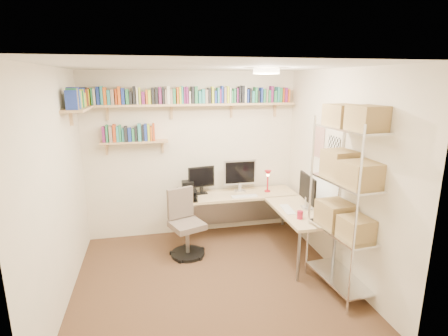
{
  "coord_description": "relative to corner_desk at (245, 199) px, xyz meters",
  "views": [
    {
      "loc": [
        -0.66,
        -3.72,
        2.36
      ],
      "look_at": [
        0.28,
        0.55,
        1.26
      ],
      "focal_mm": 28.0,
      "sensor_mm": 36.0,
      "label": 1
    }
  ],
  "objects": [
    {
      "name": "wire_rack",
      "position": [
        0.73,
        -1.45,
        0.68
      ],
      "size": [
        0.49,
        0.89,
        2.12
      ],
      "rotation": [
        0.0,
        0.0,
        0.09
      ],
      "color": "silver",
      "rests_on": "ground"
    },
    {
      "name": "corner_desk",
      "position": [
        0.0,
        0.0,
        0.0
      ],
      "size": [
        1.82,
        1.73,
        1.18
      ],
      "color": "beige",
      "rests_on": "ground"
    },
    {
      "name": "office_chair",
      "position": [
        -0.91,
        -0.21,
        -0.28
      ],
      "size": [
        0.53,
        0.54,
        0.93
      ],
      "rotation": [
        0.0,
        0.0,
        0.36
      ],
      "color": "black",
      "rests_on": "ground"
    },
    {
      "name": "ground",
      "position": [
        -0.69,
        -0.96,
        -0.67
      ],
      "size": [
        3.2,
        3.2,
        0.0
      ],
      "primitive_type": "plane",
      "color": "#462D1E",
      "rests_on": "ground"
    },
    {
      "name": "room_shell",
      "position": [
        -0.69,
        -0.96,
        0.87
      ],
      "size": [
        3.24,
        3.04,
        2.52
      ],
      "color": "beige",
      "rests_on": "ground"
    },
    {
      "name": "wall_shelves",
      "position": [
        -1.14,
        0.34,
        1.35
      ],
      "size": [
        3.12,
        1.09,
        0.8
      ],
      "color": "#DBA87B",
      "rests_on": "ground"
    }
  ]
}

